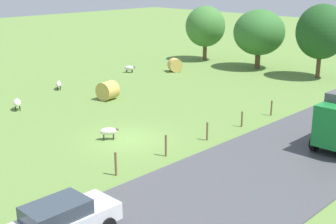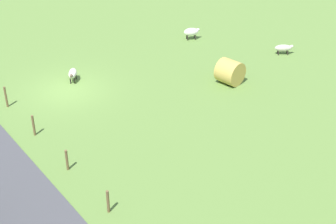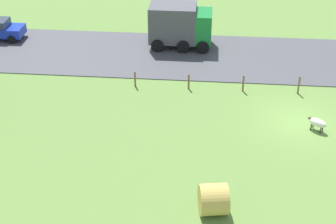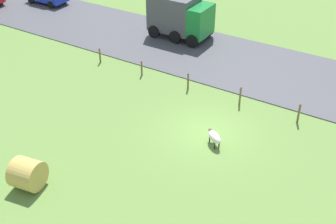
{
  "view_description": "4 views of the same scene",
  "coord_description": "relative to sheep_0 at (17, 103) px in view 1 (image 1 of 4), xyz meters",
  "views": [
    {
      "loc": [
        20.27,
        -17.48,
        9.72
      ],
      "look_at": [
        0.74,
        2.65,
        1.32
      ],
      "focal_mm": 49.92,
      "sensor_mm": 36.0,
      "label": 1
    },
    {
      "loc": [
        11.02,
        24.23,
        14.22
      ],
      "look_at": [
        -2.04,
        7.01,
        1.17
      ],
      "focal_mm": 54.21,
      "sensor_mm": 36.0,
      "label": 2
    },
    {
      "loc": [
        -25.81,
        5.47,
        16.06
      ],
      "look_at": [
        -1.73,
        7.64,
        1.32
      ],
      "focal_mm": 53.98,
      "sensor_mm": 36.0,
      "label": 3
    },
    {
      "loc": [
        -17.92,
        -8.65,
        14.22
      ],
      "look_at": [
        -0.69,
        2.07,
        0.97
      ],
      "focal_mm": 47.51,
      "sensor_mm": 36.0,
      "label": 4
    }
  ],
  "objects": [
    {
      "name": "ground_plane",
      "position": [
        10.61,
        1.55,
        -0.56
      ],
      "size": [
        160.0,
        160.0,
        0.0
      ],
      "primitive_type": "plane",
      "color": "olive"
    },
    {
      "name": "road_strip",
      "position": [
        19.17,
        1.55,
        -0.53
      ],
      "size": [
        8.0,
        80.0,
        0.06
      ],
      "primitive_type": "cube",
      "color": "#47474C",
      "rests_on": "ground_plane"
    },
    {
      "name": "sheep_0",
      "position": [
        0.0,
        0.0,
        0.0
      ],
      "size": [
        1.19,
        0.95,
        0.84
      ],
      "color": "white",
      "rests_on": "ground_plane"
    },
    {
      "name": "sheep_1",
      "position": [
        -4.22,
        14.65,
        -0.1
      ],
      "size": [
        1.15,
        0.97,
        0.7
      ],
      "color": "silver",
      "rests_on": "ground_plane"
    },
    {
      "name": "sheep_2",
      "position": [
        -3.27,
        5.69,
        -0.1
      ],
      "size": [
        1.2,
        1.02,
        0.68
      ],
      "color": "beige",
      "rests_on": "ground_plane"
    },
    {
      "name": "sheep_3",
      "position": [
        9.77,
        0.69,
        -0.04
      ],
      "size": [
        1.0,
        1.13,
        0.76
      ],
      "color": "silver",
      "rests_on": "ground_plane"
    },
    {
      "name": "hay_bale_0",
      "position": [
        -1.22,
        18.19,
        0.11
      ],
      "size": [
        1.58,
        1.69,
        1.34
      ],
      "primitive_type": "cylinder",
      "rotation": [
        1.57,
        0.0,
        1.05
      ],
      "color": "tan",
      "rests_on": "ground_plane"
    },
    {
      "name": "hay_bale_1",
      "position": [
        2.41,
        6.53,
        0.18
      ],
      "size": [
        1.66,
        1.51,
        1.47
      ],
      "primitive_type": "cylinder",
      "rotation": [
        1.57,
        0.0,
        0.16
      ],
      "color": "tan",
      "rests_on": "ground_plane"
    },
    {
      "name": "tree_0",
      "position": [
        3.81,
        25.51,
        3.21
      ],
      "size": [
        5.31,
        5.31,
        6.13
      ],
      "color": "brown",
      "rests_on": "ground_plane"
    },
    {
      "name": "tree_1",
      "position": [
        -3.28,
        25.36,
        3.29
      ],
      "size": [
        4.51,
        4.51,
        6.15
      ],
      "color": "brown",
      "rests_on": "ground_plane"
    },
    {
      "name": "tree_2",
      "position": [
        10.62,
        25.59,
        3.84
      ],
      "size": [
        4.73,
        4.73,
        6.98
      ],
      "color": "brown",
      "rests_on": "ground_plane"
    },
    {
      "name": "fence_post_0",
      "position": [
        14.11,
        -2.37,
        0.06
      ],
      "size": [
        0.12,
        0.12,
        1.24
      ],
      "primitive_type": "cylinder",
      "color": "brown",
      "rests_on": "ground_plane"
    },
    {
      "name": "fence_post_1",
      "position": [
        14.11,
        1.19,
        0.06
      ],
      "size": [
        0.12,
        0.12,
        1.23
      ],
      "primitive_type": "cylinder",
      "color": "brown",
      "rests_on": "ground_plane"
    },
    {
      "name": "fence_post_2",
      "position": [
        14.11,
        4.74,
        0.01
      ],
      "size": [
        0.12,
        0.12,
        1.14
      ],
      "primitive_type": "cylinder",
      "color": "brown",
      "rests_on": "ground_plane"
    },
    {
      "name": "fence_post_3",
      "position": [
        14.11,
        8.3,
        -0.03
      ],
      "size": [
        0.12,
        0.12,
        1.06
      ],
      "primitive_type": "cylinder",
      "color": "brown",
      "rests_on": "ground_plane"
    },
    {
      "name": "fence_post_4",
      "position": [
        14.11,
        11.85,
        -0.01
      ],
      "size": [
        0.12,
        0.12,
        1.09
      ],
      "primitive_type": "cylinder",
      "color": "brown",
      "rests_on": "ground_plane"
    },
    {
      "name": "car_4",
      "position": [
        17.25,
        -7.55,
        0.32
      ],
      "size": [
        1.95,
        4.23,
        1.58
      ],
      "color": "silver",
      "rests_on": "road_strip"
    }
  ]
}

